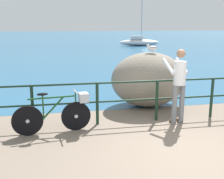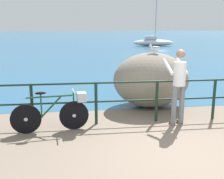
{
  "view_description": "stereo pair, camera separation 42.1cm",
  "coord_description": "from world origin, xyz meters",
  "px_view_note": "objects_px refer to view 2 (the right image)",
  "views": [
    {
      "loc": [
        -2.32,
        -4.39,
        2.33
      ],
      "look_at": [
        -1.04,
        2.24,
        0.74
      ],
      "focal_mm": 44.54,
      "sensor_mm": 36.0,
      "label": 1
    },
    {
      "loc": [
        -1.9,
        -4.45,
        2.33
      ],
      "look_at": [
        -1.04,
        2.24,
        0.74
      ],
      "focal_mm": 44.54,
      "sensor_mm": 36.0,
      "label": 2
    }
  ],
  "objects_px": {
    "person_at_railing": "(179,84)",
    "sailboat": "(153,42)",
    "seagull": "(155,48)",
    "breakwater_boulder_main": "(151,80)",
    "bicycle": "(57,111)"
  },
  "relations": [
    {
      "from": "bicycle",
      "to": "person_at_railing",
      "type": "relative_size",
      "value": 0.95
    },
    {
      "from": "sailboat",
      "to": "seagull",
      "type": "bearing_deg",
      "value": -94.24
    },
    {
      "from": "seagull",
      "to": "breakwater_boulder_main",
      "type": "bearing_deg",
      "value": -38.94
    },
    {
      "from": "bicycle",
      "to": "breakwater_boulder_main",
      "type": "xyz_separation_m",
      "value": [
        2.55,
        1.61,
        0.31
      ]
    },
    {
      "from": "bicycle",
      "to": "breakwater_boulder_main",
      "type": "relative_size",
      "value": 0.78
    },
    {
      "from": "person_at_railing",
      "to": "bicycle",
      "type": "bearing_deg",
      "value": 82.75
    },
    {
      "from": "person_at_railing",
      "to": "sailboat",
      "type": "height_order",
      "value": "sailboat"
    },
    {
      "from": "person_at_railing",
      "to": "sailboat",
      "type": "relative_size",
      "value": 0.36
    },
    {
      "from": "breakwater_boulder_main",
      "to": "person_at_railing",
      "type": "bearing_deg",
      "value": -81.66
    },
    {
      "from": "seagull",
      "to": "sailboat",
      "type": "distance_m",
      "value": 23.23
    },
    {
      "from": "breakwater_boulder_main",
      "to": "sailboat",
      "type": "height_order",
      "value": "sailboat"
    },
    {
      "from": "person_at_railing",
      "to": "breakwater_boulder_main",
      "type": "relative_size",
      "value": 0.82
    },
    {
      "from": "seagull",
      "to": "sailboat",
      "type": "relative_size",
      "value": 0.07
    },
    {
      "from": "bicycle",
      "to": "sailboat",
      "type": "relative_size",
      "value": 0.35
    },
    {
      "from": "bicycle",
      "to": "sailboat",
      "type": "height_order",
      "value": "sailboat"
    }
  ]
}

